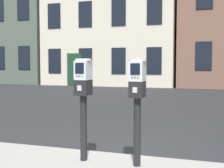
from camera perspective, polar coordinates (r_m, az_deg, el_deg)
ground_plane at (r=4.41m, az=1.22°, el=-15.15°), size 160.00×160.00×0.00m
parking_meter_near_kerb at (r=4.09m, az=-5.31°, el=-1.22°), size 0.22×0.25×1.36m
parking_meter_twin_adjacent at (r=3.86m, az=4.69°, el=-1.58°), size 0.22×0.25×1.35m
townhouse_brownstone at (r=22.49m, az=0.66°, el=15.12°), size 8.78×5.83×11.71m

